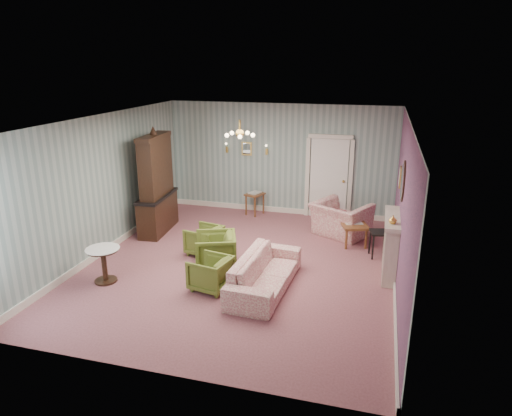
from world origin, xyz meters
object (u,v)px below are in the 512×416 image
(sofa_chintz, at_px, (265,267))
(side_table_black, at_px, (379,244))
(fireplace, at_px, (391,245))
(pedestal_table, at_px, (104,265))
(coffee_table, at_px, (351,231))
(olive_chair_c, at_px, (204,239))
(olive_chair_a, at_px, (211,272))
(olive_chair_b, at_px, (216,250))
(dresser, at_px, (156,181))
(wingback_chair, at_px, (341,214))

(sofa_chintz, xyz_separation_m, side_table_black, (1.95, 1.97, -0.13))
(fireplace, relative_size, pedestal_table, 2.08)
(coffee_table, bearing_deg, olive_chair_c, -153.03)
(olive_chair_a, distance_m, side_table_black, 3.65)
(olive_chair_b, xyz_separation_m, dresser, (-2.05, 1.61, 0.84))
(sofa_chintz, height_order, wingback_chair, wingback_chair)
(olive_chair_a, bearing_deg, olive_chair_b, -154.71)
(dresser, xyz_separation_m, side_table_black, (5.14, -0.19, -0.95))
(side_table_black, bearing_deg, olive_chair_c, -167.32)
(olive_chair_a, xyz_separation_m, sofa_chintz, (0.93, 0.28, 0.08))
(dresser, height_order, fireplace, dresser)
(olive_chair_c, bearing_deg, pedestal_table, -25.47)
(coffee_table, xyz_separation_m, pedestal_table, (-4.27, -3.21, 0.09))
(sofa_chintz, xyz_separation_m, dresser, (-3.19, 2.16, 0.82))
(olive_chair_b, xyz_separation_m, wingback_chair, (2.20, 2.49, 0.13))
(olive_chair_a, bearing_deg, pedestal_table, -71.58)
(wingback_chair, distance_m, side_table_black, 1.42)
(olive_chair_a, distance_m, dresser, 3.45)
(olive_chair_b, relative_size, olive_chair_c, 1.18)
(sofa_chintz, bearing_deg, olive_chair_c, 57.65)
(sofa_chintz, bearing_deg, fireplace, -57.08)
(coffee_table, bearing_deg, wingback_chair, 126.74)
(pedestal_table, bearing_deg, fireplace, 19.14)
(olive_chair_a, distance_m, fireplace, 3.44)
(olive_chair_a, bearing_deg, olive_chair_c, -143.36)
(olive_chair_a, height_order, wingback_chair, wingback_chair)
(dresser, bearing_deg, olive_chair_a, -51.84)
(dresser, bearing_deg, coffee_table, 1.76)
(olive_chair_c, relative_size, sofa_chintz, 0.31)
(fireplace, bearing_deg, olive_chair_a, -154.01)
(side_table_black, relative_size, pedestal_table, 0.84)
(wingback_chair, xyz_separation_m, coffee_table, (0.28, -0.37, -0.27))
(fireplace, bearing_deg, wingback_chair, 121.08)
(sofa_chintz, bearing_deg, pedestal_table, 103.75)
(dresser, xyz_separation_m, fireplace, (5.35, -0.94, -0.65))
(olive_chair_b, height_order, dresser, dresser)
(wingback_chair, relative_size, dresser, 0.49)
(pedestal_table, bearing_deg, olive_chair_b, 31.48)
(coffee_table, bearing_deg, side_table_black, -49.15)
(olive_chair_c, distance_m, wingback_chair, 3.28)
(olive_chair_c, bearing_deg, sofa_chintz, 66.26)
(olive_chair_b, bearing_deg, side_table_black, 94.29)
(coffee_table, relative_size, pedestal_table, 1.46)
(olive_chair_c, relative_size, coffee_table, 0.69)
(coffee_table, bearing_deg, olive_chair_a, -127.55)
(olive_chair_a, height_order, coffee_table, olive_chair_a)
(olive_chair_c, height_order, wingback_chair, wingback_chair)
(olive_chair_c, height_order, coffee_table, olive_chair_c)
(wingback_chair, xyz_separation_m, dresser, (-4.25, -0.88, 0.71))
(coffee_table, bearing_deg, dresser, -173.57)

